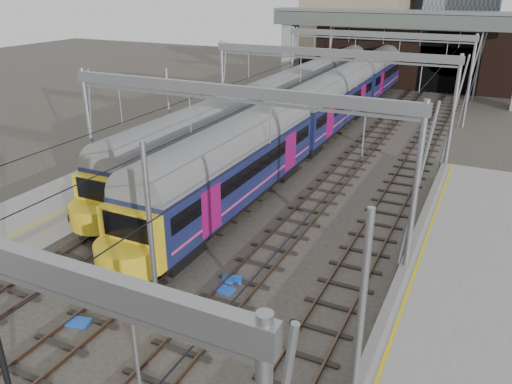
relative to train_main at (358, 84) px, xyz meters
The scene contains 10 objects.
ground 38.30m from the train_main, 87.00° to the right, with size 160.00×160.00×0.00m, color #38332D.
tracks 23.39m from the train_main, 85.06° to the right, with size 14.40×80.00×0.22m.
overhead_line 17.25m from the train_main, 83.16° to the right, with size 16.80×80.00×8.00m.
retaining_wall 14.28m from the train_main, 76.13° to the left, with size 28.00×2.75×9.00m.
overbridge 9.32m from the train_main, 75.69° to the left, with size 28.00×3.00×9.25m.
train_main is the anchor object (origin of this frame).
train_second 8.48m from the train_main, 118.13° to the right, with size 2.89×50.19×4.95m.
equip_cover_a 38.01m from the train_main, 90.55° to the right, with size 0.83×0.58×0.10m, color blue.
equip_cover_b 33.11m from the train_main, 83.97° to the right, with size 0.86×0.60×0.10m, color blue.
equip_cover_c 33.91m from the train_main, 84.00° to the right, with size 0.77×0.54×0.09m, color blue.
Camera 1 is at (10.37, -10.76, 11.86)m, focal length 35.00 mm.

